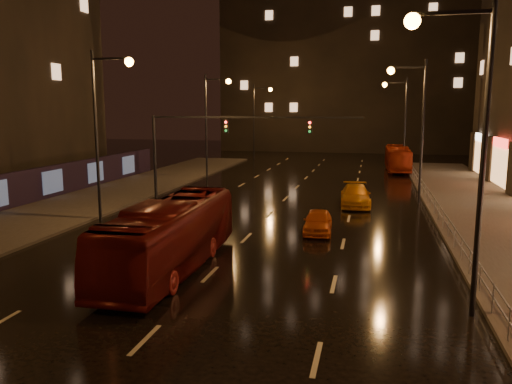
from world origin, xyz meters
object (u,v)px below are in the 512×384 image
bus_curb (398,158)px  taxi_far (355,196)px  bus_red (171,235)px  taxi_near (318,221)px

bus_curb → taxi_far: bearing=-101.1°
bus_red → taxi_far: (7.00, 16.11, -0.75)m
bus_red → taxi_near: 9.39m
taxi_near → taxi_far: bearing=75.1°
bus_red → bus_curb: size_ratio=1.08×
bus_red → bus_curb: (10.78, 37.88, -0.11)m
taxi_near → taxi_far: 8.58m
bus_curb → taxi_near: (-5.49, -30.17, -0.73)m
bus_red → bus_curb: bus_red is taller
bus_red → taxi_near: bearing=54.6°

